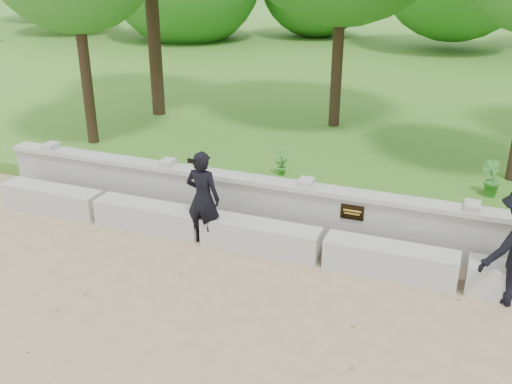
{
  "coord_description": "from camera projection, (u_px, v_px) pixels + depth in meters",
  "views": [
    {
      "loc": [
        1.81,
        -5.49,
        4.35
      ],
      "look_at": [
        -1.09,
        1.95,
        0.95
      ],
      "focal_mm": 40.0,
      "sensor_mm": 36.0,
      "label": 1
    }
  ],
  "objects": [
    {
      "name": "parapet_wall",
      "position": [
        335.0,
        215.0,
        9.06
      ],
      "size": [
        12.5,
        0.35,
        0.9
      ],
      "color": "#A3A199",
      "rests_on": "ground"
    },
    {
      "name": "ground",
      "position": [
        281.0,
        333.0,
        7.02
      ],
      "size": [
        80.0,
        80.0,
        0.0
      ],
      "primitive_type": "plane",
      "color": "tan",
      "rests_on": "ground"
    },
    {
      "name": "man_main",
      "position": [
        203.0,
        198.0,
        8.9
      ],
      "size": [
        0.58,
        0.52,
        1.55
      ],
      "color": "black",
      "rests_on": "ground"
    },
    {
      "name": "concrete_bench",
      "position": [
        323.0,
        248.0,
        8.56
      ],
      "size": [
        11.9,
        0.45,
        0.45
      ],
      "color": "#ADABA3",
      "rests_on": "ground"
    },
    {
      "name": "lawn",
      "position": [
        418.0,
        87.0,
        18.97
      ],
      "size": [
        40.0,
        22.0,
        0.25
      ],
      "primitive_type": "cube",
      "color": "#336F1C",
      "rests_on": "ground"
    },
    {
      "name": "shrub_a",
      "position": [
        282.0,
        162.0,
        11.15
      ],
      "size": [
        0.35,
        0.31,
        0.56
      ],
      "primitive_type": "imported",
      "rotation": [
        0.0,
        0.0,
        0.49
      ],
      "color": "#347728",
      "rests_on": "lawn"
    },
    {
      "name": "shrub_b",
      "position": [
        491.0,
        179.0,
        10.19
      ],
      "size": [
        0.46,
        0.44,
        0.65
      ],
      "primitive_type": "imported",
      "rotation": [
        0.0,
        0.0,
        2.5
      ],
      "color": "#347728",
      "rests_on": "lawn"
    }
  ]
}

